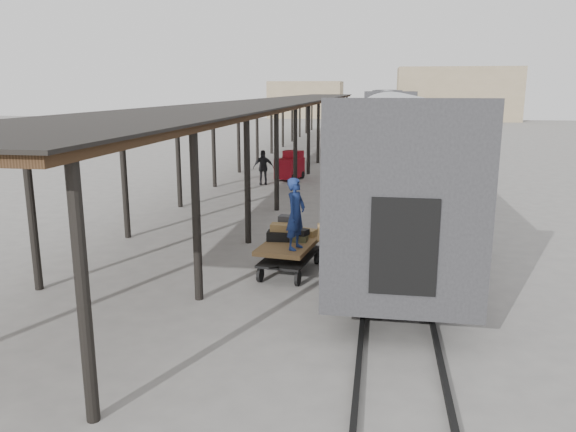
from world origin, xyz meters
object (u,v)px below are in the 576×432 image
at_px(luggage_tug, 290,167).
at_px(pedestrian, 263,168).
at_px(baggage_cart, 290,249).
at_px(porter, 296,214).

relative_size(luggage_tug, pedestrian, 1.09).
height_order(baggage_cart, luggage_tug, luggage_tug).
relative_size(baggage_cart, pedestrian, 1.43).
bearing_deg(luggage_tug, baggage_cart, -63.89).
distance_m(luggage_tug, porter, 16.57).
distance_m(baggage_cart, porter, 1.32).
distance_m(baggage_cart, pedestrian, 14.09).
bearing_deg(porter, pedestrian, 34.42).
height_order(baggage_cart, porter, porter).
xyz_separation_m(porter, pedestrian, (-3.82, 14.28, -0.87)).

